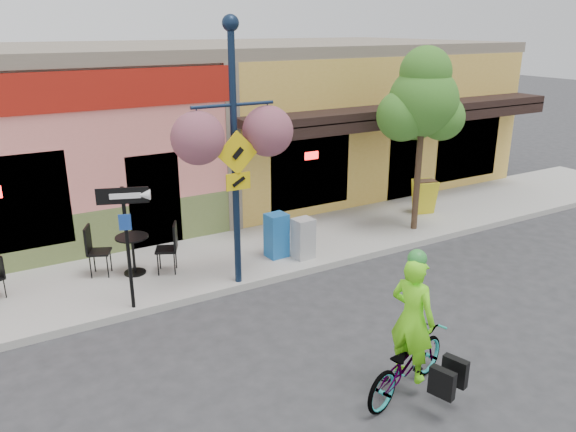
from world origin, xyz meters
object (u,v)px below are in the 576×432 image
object	(u,v)px
building	(206,120)
newspaper_box_blue	(277,235)
one_way_sign	(128,249)
bicycle	(406,362)
street_tree	(420,140)
newspaper_box_grey	(303,238)
lamp_post	(235,157)
cyclist_rider	(411,334)

from	to	relation	value
building	newspaper_box_blue	world-z (taller)	building
newspaper_box_blue	one_way_sign	bearing A→B (deg)	-171.98
bicycle	street_tree	size ratio (longest dim) A/B	0.41
newspaper_box_blue	street_tree	world-z (taller)	street_tree
bicycle	newspaper_box_grey	distance (m)	4.77
lamp_post	newspaper_box_grey	distance (m)	2.74
cyclist_rider	lamp_post	world-z (taller)	lamp_post
lamp_post	newspaper_box_blue	distance (m)	2.52
cyclist_rider	street_tree	world-z (taller)	street_tree
building	newspaper_box_blue	bearing A→B (deg)	-98.79
cyclist_rider	newspaper_box_blue	bearing A→B (deg)	-23.91
building	street_tree	bearing A→B (deg)	-64.99
bicycle	one_way_sign	xyz separation A→B (m)	(-2.73, 4.23, 0.80)
newspaper_box_grey	cyclist_rider	bearing A→B (deg)	-106.91
one_way_sign	newspaper_box_blue	distance (m)	3.55
lamp_post	newspaper_box_grey	world-z (taller)	lamp_post
bicycle	newspaper_box_blue	xyz separation A→B (m)	(0.67, 4.99, 0.16)
bicycle	street_tree	bearing A→B (deg)	-60.10
bicycle	cyclist_rider	distance (m)	0.44
bicycle	street_tree	xyz separation A→B (m)	(4.54, 4.81, 1.91)
one_way_sign	bicycle	bearing A→B (deg)	-37.19
bicycle	one_way_sign	world-z (taller)	one_way_sign
street_tree	cyclist_rider	bearing A→B (deg)	-133.00
building	newspaper_box_grey	world-z (taller)	building
lamp_post	cyclist_rider	bearing A→B (deg)	-80.14
street_tree	building	bearing A→B (deg)	115.01
one_way_sign	newspaper_box_blue	xyz separation A→B (m)	(3.41, 0.76, -0.65)
lamp_post	one_way_sign	size ratio (longest dim) A/B	2.22
building	one_way_sign	xyz separation A→B (m)	(-4.35, -6.85, -0.96)
lamp_post	street_tree	size ratio (longest dim) A/B	1.13
cyclist_rider	lamp_post	xyz separation A→B (m)	(-0.66, 4.26, 1.76)
building	newspaper_box_blue	distance (m)	6.37
building	newspaper_box_grey	xyz separation A→B (m)	(-0.48, -6.45, -1.65)
bicycle	cyclist_rider	world-z (taller)	cyclist_rider
newspaper_box_blue	newspaper_box_grey	distance (m)	0.59
lamp_post	newspaper_box_grey	size ratio (longest dim) A/B	5.63
newspaper_box_blue	street_tree	distance (m)	4.25
newspaper_box_grey	bicycle	bearing A→B (deg)	-107.49
one_way_sign	street_tree	size ratio (longest dim) A/B	0.51
cyclist_rider	one_way_sign	distance (m)	5.07
one_way_sign	newspaper_box_blue	world-z (taller)	one_way_sign
building	cyclist_rider	world-z (taller)	building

